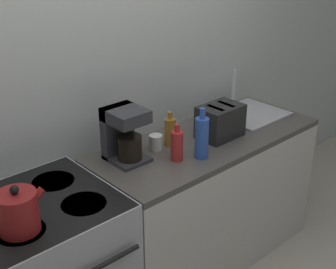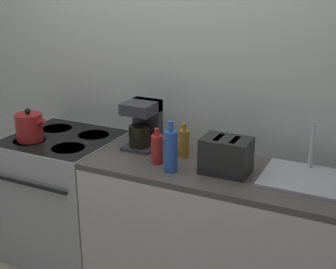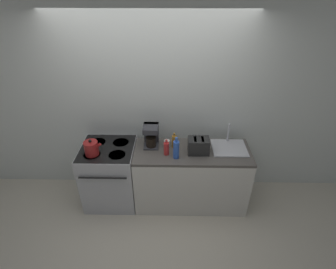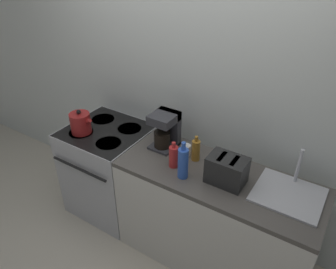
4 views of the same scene
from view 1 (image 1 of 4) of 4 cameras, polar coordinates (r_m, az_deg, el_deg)
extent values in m
cube|color=silver|center=(2.68, -9.57, 7.27)|extent=(8.00, 0.05, 2.60)
cube|color=black|center=(2.29, -15.50, -8.34)|extent=(0.69, 0.66, 0.02)
cylinder|color=black|center=(2.13, -17.51, -11.28)|extent=(0.21, 0.21, 0.01)
cylinder|color=black|center=(2.24, -10.23, -8.40)|extent=(0.21, 0.21, 0.01)
cylinder|color=black|center=(2.45, -13.81, -5.62)|extent=(0.21, 0.21, 0.01)
cube|color=silver|center=(3.07, 4.58, -8.23)|extent=(1.50, 0.60, 0.85)
cube|color=#514C47|center=(2.85, 4.87, -0.76)|extent=(1.50, 0.60, 0.04)
cylinder|color=maroon|center=(2.08, -17.84, -9.01)|extent=(0.17, 0.17, 0.18)
sphere|color=black|center=(2.02, -18.24, -6.42)|extent=(0.04, 0.04, 0.04)
cylinder|color=maroon|center=(2.09, -15.92, -7.41)|extent=(0.10, 0.03, 0.08)
cube|color=black|center=(2.83, 6.37, 1.61)|extent=(0.26, 0.19, 0.20)
cube|color=black|center=(2.76, 5.82, 3.19)|extent=(0.03, 0.13, 0.01)
cube|color=black|center=(2.83, 7.09, 3.65)|extent=(0.03, 0.13, 0.01)
cube|color=#333338|center=(2.58, -4.98, -2.89)|extent=(0.19, 0.22, 0.02)
cube|color=#333338|center=(2.58, -6.18, 0.47)|extent=(0.19, 0.06, 0.30)
cube|color=#333338|center=(2.48, -5.19, 2.33)|extent=(0.19, 0.22, 0.07)
cylinder|color=black|center=(2.53, -4.66, -1.58)|extent=(0.13, 0.13, 0.13)
cube|color=#B7B7BC|center=(3.22, 9.97, 2.49)|extent=(0.44, 0.39, 0.01)
cylinder|color=silver|center=(3.26, 7.99, 5.43)|extent=(0.02, 0.02, 0.28)
cylinder|color=#2D56B7|center=(2.56, 4.13, -0.45)|extent=(0.07, 0.07, 0.23)
cylinder|color=#2D56B7|center=(2.50, 4.23, 2.58)|extent=(0.03, 0.03, 0.06)
cylinder|color=#9E6B23|center=(2.71, 0.24, 0.30)|extent=(0.06, 0.06, 0.17)
cylinder|color=#9E6B23|center=(2.67, 0.24, 2.34)|extent=(0.03, 0.03, 0.04)
cylinder|color=#B72828|center=(2.54, 1.10, -1.40)|extent=(0.07, 0.07, 0.17)
cylinder|color=#B72828|center=(2.50, 1.12, 0.78)|extent=(0.03, 0.03, 0.04)
cylinder|color=white|center=(2.68, -1.50, -0.93)|extent=(0.08, 0.08, 0.09)
camera|label=2|loc=(2.80, 60.71, 9.29)|focal=50.00mm
camera|label=3|loc=(2.07, 89.69, 23.86)|focal=28.00mm
camera|label=4|loc=(2.61, 52.97, 22.43)|focal=35.00mm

